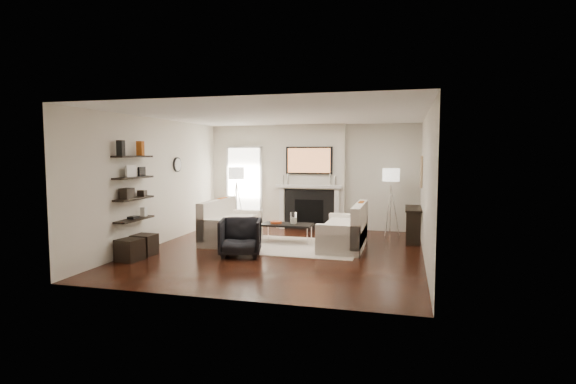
% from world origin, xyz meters
% --- Properties ---
extents(room_envelope, '(6.00, 6.00, 6.00)m').
position_xyz_m(room_envelope, '(0.00, 0.00, 1.35)').
color(room_envelope, black).
rests_on(room_envelope, ground).
extents(chimney_breast, '(1.80, 0.25, 2.70)m').
position_xyz_m(chimney_breast, '(0.00, 2.88, 1.35)').
color(chimney_breast, silver).
rests_on(chimney_breast, floor).
extents(fireplace_surround, '(1.30, 0.02, 1.04)m').
position_xyz_m(fireplace_surround, '(0.00, 2.74, 0.52)').
color(fireplace_surround, black).
rests_on(fireplace_surround, floor).
extents(firebox, '(0.75, 0.02, 0.65)m').
position_xyz_m(firebox, '(0.00, 2.73, 0.45)').
color(firebox, black).
rests_on(firebox, floor).
extents(mantel_pilaster_l, '(0.12, 0.08, 1.10)m').
position_xyz_m(mantel_pilaster_l, '(-0.72, 2.71, 0.55)').
color(mantel_pilaster_l, white).
rests_on(mantel_pilaster_l, floor).
extents(mantel_pilaster_r, '(0.12, 0.08, 1.10)m').
position_xyz_m(mantel_pilaster_r, '(0.72, 2.71, 0.55)').
color(mantel_pilaster_r, white).
rests_on(mantel_pilaster_r, floor).
extents(mantel_shelf, '(1.70, 0.18, 0.07)m').
position_xyz_m(mantel_shelf, '(0.00, 2.69, 1.12)').
color(mantel_shelf, white).
rests_on(mantel_shelf, chimney_breast).
extents(tv_body, '(1.20, 0.06, 0.70)m').
position_xyz_m(tv_body, '(0.00, 2.71, 1.78)').
color(tv_body, black).
rests_on(tv_body, chimney_breast).
extents(tv_screen, '(1.10, 0.00, 0.62)m').
position_xyz_m(tv_screen, '(0.00, 2.68, 1.78)').
color(tv_screen, '#BF723F').
rests_on(tv_screen, tv_body).
extents(candlestick_l_tall, '(0.04, 0.04, 0.30)m').
position_xyz_m(candlestick_l_tall, '(-0.55, 2.70, 1.30)').
color(candlestick_l_tall, silver).
rests_on(candlestick_l_tall, mantel_shelf).
extents(candlestick_l_short, '(0.04, 0.04, 0.24)m').
position_xyz_m(candlestick_l_short, '(-0.68, 2.70, 1.27)').
color(candlestick_l_short, silver).
rests_on(candlestick_l_short, mantel_shelf).
extents(candlestick_r_tall, '(0.04, 0.04, 0.30)m').
position_xyz_m(candlestick_r_tall, '(0.55, 2.70, 1.30)').
color(candlestick_r_tall, silver).
rests_on(candlestick_r_tall, mantel_shelf).
extents(candlestick_r_short, '(0.04, 0.04, 0.24)m').
position_xyz_m(candlestick_r_short, '(0.68, 2.70, 1.27)').
color(candlestick_r_short, silver).
rests_on(candlestick_r_short, mantel_shelf).
extents(hallway_panel, '(0.90, 0.02, 2.10)m').
position_xyz_m(hallway_panel, '(-1.85, 2.98, 1.05)').
color(hallway_panel, white).
rests_on(hallway_panel, floor).
extents(door_trim_l, '(0.06, 0.06, 2.16)m').
position_xyz_m(door_trim_l, '(-2.33, 2.96, 1.05)').
color(door_trim_l, white).
rests_on(door_trim_l, floor).
extents(door_trim_r, '(0.06, 0.06, 2.16)m').
position_xyz_m(door_trim_r, '(-1.37, 2.96, 1.05)').
color(door_trim_r, white).
rests_on(door_trim_r, floor).
extents(door_trim_top, '(1.02, 0.06, 0.06)m').
position_xyz_m(door_trim_top, '(-1.85, 2.96, 2.13)').
color(door_trim_top, white).
rests_on(door_trim_top, wall_back).
extents(rug, '(2.60, 2.00, 0.01)m').
position_xyz_m(rug, '(0.19, 0.58, 0.01)').
color(rug, beige).
rests_on(rug, floor).
extents(loveseat_left_base, '(0.85, 1.80, 0.42)m').
position_xyz_m(loveseat_left_base, '(-1.35, 0.78, 0.21)').
color(loveseat_left_base, white).
rests_on(loveseat_left_base, floor).
extents(loveseat_left_back, '(0.18, 1.80, 0.80)m').
position_xyz_m(loveseat_left_back, '(-1.69, 0.78, 0.53)').
color(loveseat_left_back, white).
rests_on(loveseat_left_back, floor).
extents(loveseat_left_arm_n, '(0.85, 0.18, 0.60)m').
position_xyz_m(loveseat_left_arm_n, '(-1.35, -0.03, 0.30)').
color(loveseat_left_arm_n, white).
rests_on(loveseat_left_arm_n, floor).
extents(loveseat_left_arm_s, '(0.85, 0.18, 0.60)m').
position_xyz_m(loveseat_left_arm_s, '(-1.35, 1.59, 0.30)').
color(loveseat_left_arm_s, white).
rests_on(loveseat_left_arm_s, floor).
extents(loveseat_left_cushion, '(0.63, 1.44, 0.10)m').
position_xyz_m(loveseat_left_cushion, '(-1.30, 0.78, 0.47)').
color(loveseat_left_cushion, white).
rests_on(loveseat_left_cushion, loveseat_left_base).
extents(pillow_left_orange, '(0.10, 0.42, 0.42)m').
position_xyz_m(pillow_left_orange, '(-1.69, 1.08, 0.73)').
color(pillow_left_orange, '#AB5115').
rests_on(pillow_left_orange, loveseat_left_cushion).
extents(pillow_left_charcoal, '(0.10, 0.40, 0.40)m').
position_xyz_m(pillow_left_charcoal, '(-1.69, 0.48, 0.72)').
color(pillow_left_charcoal, black).
rests_on(pillow_left_charcoal, loveseat_left_cushion).
extents(loveseat_right_base, '(0.85, 1.80, 0.42)m').
position_xyz_m(loveseat_right_base, '(1.16, 0.75, 0.21)').
color(loveseat_right_base, white).
rests_on(loveseat_right_base, floor).
extents(loveseat_right_back, '(0.18, 1.80, 0.80)m').
position_xyz_m(loveseat_right_back, '(1.49, 0.75, 0.53)').
color(loveseat_right_back, white).
rests_on(loveseat_right_back, floor).
extents(loveseat_right_arm_n, '(0.85, 0.18, 0.60)m').
position_xyz_m(loveseat_right_arm_n, '(1.16, -0.06, 0.30)').
color(loveseat_right_arm_n, white).
rests_on(loveseat_right_arm_n, floor).
extents(loveseat_right_arm_s, '(0.85, 0.18, 0.60)m').
position_xyz_m(loveseat_right_arm_s, '(1.16, 1.56, 0.30)').
color(loveseat_right_arm_s, white).
rests_on(loveseat_right_arm_s, floor).
extents(loveseat_right_cushion, '(0.63, 1.44, 0.10)m').
position_xyz_m(loveseat_right_cushion, '(1.11, 0.75, 0.47)').
color(loveseat_right_cushion, white).
rests_on(loveseat_right_cushion, loveseat_right_base).
extents(pillow_right_orange, '(0.10, 0.42, 0.42)m').
position_xyz_m(pillow_right_orange, '(1.49, 1.05, 0.73)').
color(pillow_right_orange, '#AB5115').
rests_on(pillow_right_orange, loveseat_right_cushion).
extents(pillow_right_charcoal, '(0.10, 0.40, 0.40)m').
position_xyz_m(pillow_right_charcoal, '(1.49, 0.45, 0.72)').
color(pillow_right_charcoal, black).
rests_on(pillow_right_charcoal, loveseat_right_cushion).
extents(coffee_table, '(1.10, 0.55, 0.04)m').
position_xyz_m(coffee_table, '(-0.11, 0.93, 0.40)').
color(coffee_table, black).
rests_on(coffee_table, floor).
extents(coffee_leg_nw, '(0.02, 0.02, 0.38)m').
position_xyz_m(coffee_leg_nw, '(-0.61, 0.71, 0.19)').
color(coffee_leg_nw, silver).
rests_on(coffee_leg_nw, floor).
extents(coffee_leg_ne, '(0.02, 0.02, 0.38)m').
position_xyz_m(coffee_leg_ne, '(0.39, 0.71, 0.19)').
color(coffee_leg_ne, silver).
rests_on(coffee_leg_ne, floor).
extents(coffee_leg_sw, '(0.02, 0.02, 0.38)m').
position_xyz_m(coffee_leg_sw, '(-0.61, 1.15, 0.19)').
color(coffee_leg_sw, silver).
rests_on(coffee_leg_sw, floor).
extents(coffee_leg_se, '(0.02, 0.02, 0.38)m').
position_xyz_m(coffee_leg_se, '(0.39, 1.15, 0.19)').
color(coffee_leg_se, silver).
rests_on(coffee_leg_se, floor).
extents(hurricane_glass, '(0.14, 0.14, 0.25)m').
position_xyz_m(hurricane_glass, '(0.04, 0.93, 0.56)').
color(hurricane_glass, white).
rests_on(hurricane_glass, coffee_table).
extents(hurricane_candle, '(0.09, 0.09, 0.14)m').
position_xyz_m(hurricane_candle, '(0.04, 0.93, 0.50)').
color(hurricane_candle, white).
rests_on(hurricane_candle, coffee_table).
extents(copper_bowl, '(0.26, 0.26, 0.04)m').
position_xyz_m(copper_bowl, '(-0.36, 0.93, 0.45)').
color(copper_bowl, '#C44C20').
rests_on(copper_bowl, coffee_table).
extents(armchair, '(0.92, 0.89, 0.79)m').
position_xyz_m(armchair, '(-0.66, -0.50, 0.39)').
color(armchair, black).
rests_on(armchair, floor).
extents(lamp_left_post, '(0.02, 0.02, 1.20)m').
position_xyz_m(lamp_left_post, '(-1.85, 2.38, 0.60)').
color(lamp_left_post, silver).
rests_on(lamp_left_post, floor).
extents(lamp_left_shade, '(0.40, 0.40, 0.30)m').
position_xyz_m(lamp_left_shade, '(-1.85, 2.38, 1.45)').
color(lamp_left_shade, white).
rests_on(lamp_left_shade, lamp_left_post).
extents(lamp_left_leg_a, '(0.25, 0.02, 1.23)m').
position_xyz_m(lamp_left_leg_a, '(-1.74, 2.38, 0.60)').
color(lamp_left_leg_a, silver).
rests_on(lamp_left_leg_a, floor).
extents(lamp_left_leg_b, '(0.14, 0.22, 1.23)m').
position_xyz_m(lamp_left_leg_b, '(-1.91, 2.48, 0.60)').
color(lamp_left_leg_b, silver).
rests_on(lamp_left_leg_b, floor).
extents(lamp_left_leg_c, '(0.14, 0.22, 1.23)m').
position_xyz_m(lamp_left_leg_c, '(-1.91, 2.29, 0.60)').
color(lamp_left_leg_c, silver).
rests_on(lamp_left_leg_c, floor).
extents(lamp_right_post, '(0.02, 0.02, 1.20)m').
position_xyz_m(lamp_right_post, '(2.05, 2.46, 0.60)').
color(lamp_right_post, silver).
rests_on(lamp_right_post, floor).
extents(lamp_right_shade, '(0.40, 0.40, 0.30)m').
position_xyz_m(lamp_right_shade, '(2.05, 2.46, 1.45)').
color(lamp_right_shade, white).
rests_on(lamp_right_shade, lamp_right_post).
extents(lamp_right_leg_a, '(0.25, 0.02, 1.23)m').
position_xyz_m(lamp_right_leg_a, '(2.16, 2.46, 0.60)').
color(lamp_right_leg_a, silver).
rests_on(lamp_right_leg_a, floor).
extents(lamp_right_leg_b, '(0.14, 0.22, 1.23)m').
position_xyz_m(lamp_right_leg_b, '(2.00, 2.56, 0.60)').
color(lamp_right_leg_b, silver).
rests_on(lamp_right_leg_b, floor).
extents(lamp_right_leg_c, '(0.14, 0.22, 1.23)m').
position_xyz_m(lamp_right_leg_c, '(1.99, 2.37, 0.60)').
color(lamp_right_leg_c, silver).
rests_on(lamp_right_leg_c, floor).
extents(console_top, '(0.35, 1.20, 0.04)m').
position_xyz_m(console_top, '(2.57, 1.85, 0.73)').
color(console_top, black).
rests_on(console_top, floor).
extents(console_leg_n, '(0.30, 0.04, 0.71)m').
position_xyz_m(console_leg_n, '(2.57, 1.30, 0.35)').
color(console_leg_n, black).
rests_on(console_leg_n, floor).
extents(console_leg_s, '(0.30, 0.04, 0.71)m').
position_xyz_m(console_leg_s, '(2.57, 2.40, 0.35)').
color(console_leg_s, black).
rests_on(console_leg_s, floor).
extents(wall_art, '(0.03, 0.70, 0.70)m').
position_xyz_m(wall_art, '(2.73, 2.05, 1.55)').
color(wall_art, tan).
rests_on(wall_art, wall_right).
extents(shelf_bottom, '(0.25, 1.00, 0.03)m').
position_xyz_m(shelf_bottom, '(-2.62, -1.00, 0.70)').
color(shelf_bottom, black).
rests_on(shelf_bottom, wall_left).
extents(shelf_lower, '(0.25, 1.00, 0.04)m').
position_xyz_m(shelf_lower, '(-2.62, -1.00, 1.10)').
color(shelf_lower, black).
rests_on(shelf_lower, wall_left).
extents(shelf_upper, '(0.25, 1.00, 0.04)m').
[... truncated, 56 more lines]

